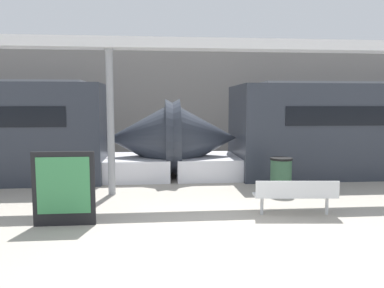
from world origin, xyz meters
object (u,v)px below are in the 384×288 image
Objects in this scene: poster_board at (64,188)px; support_column_near at (111,123)px; trash_bin at (281,176)px; bench_near at (296,194)px.

poster_board is 2.94m from support_column_near.
support_column_near is at bearing 176.10° from trash_bin.
bench_near is at bearing -99.63° from trash_bin.
bench_near is 4.92m from poster_board.
support_column_near is (0.63, 2.61, 1.19)m from poster_board.
bench_near is at bearing 2.98° from poster_board.
support_column_near reaches higher than poster_board.
support_column_near is at bearing 76.50° from poster_board.
poster_board is at bearing -156.38° from trash_bin.
poster_board reaches higher than bench_near.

